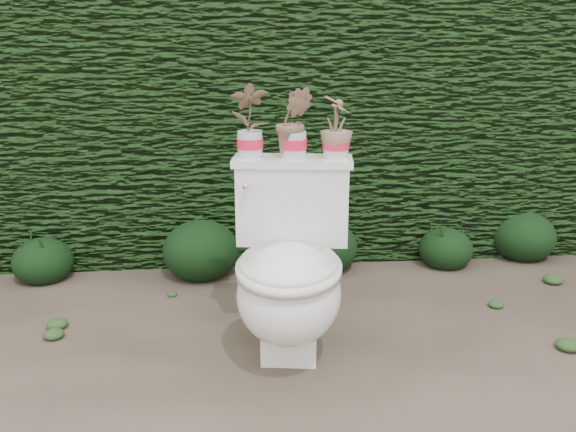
{
  "coord_description": "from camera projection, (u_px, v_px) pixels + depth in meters",
  "views": [
    {
      "loc": [
        -0.09,
        -2.17,
        1.26
      ],
      "look_at": [
        0.14,
        0.23,
        0.55
      ],
      "focal_mm": 38.0,
      "sensor_mm": 36.0,
      "label": 1
    }
  ],
  "objects": [
    {
      "name": "ground",
      "position": [
        259.0,
        365.0,
        2.43
      ],
      "size": [
        60.0,
        60.0,
        0.0
      ],
      "primitive_type": "plane",
      "color": "brown",
      "rests_on": "ground"
    },
    {
      "name": "hedge",
      "position": [
        245.0,
        115.0,
        3.74
      ],
      "size": [
        8.0,
        1.0,
        1.6
      ],
      "primitive_type": "cube",
      "color": "#1D3E14",
      "rests_on": "ground"
    },
    {
      "name": "toilet",
      "position": [
        290.0,
        272.0,
        2.44
      ],
      "size": [
        0.55,
        0.73,
        0.78
      ],
      "rotation": [
        0.0,
        0.0,
        -0.14
      ],
      "color": "white",
      "rests_on": "ground"
    },
    {
      "name": "potted_plant_left",
      "position": [
        250.0,
        122.0,
        2.51
      ],
      "size": [
        0.17,
        0.12,
        0.29
      ],
      "primitive_type": "imported",
      "rotation": [
        0.0,
        0.0,
        3.27
      ],
      "color": "#247632",
      "rests_on": "toilet"
    },
    {
      "name": "potted_plant_center",
      "position": [
        294.0,
        125.0,
        2.51
      ],
      "size": [
        0.16,
        0.14,
        0.28
      ],
      "primitive_type": "imported",
      "rotation": [
        0.0,
        0.0,
        -0.1
      ],
      "color": "#247632",
      "rests_on": "toilet"
    },
    {
      "name": "potted_plant_right",
      "position": [
        336.0,
        129.0,
        2.5
      ],
      "size": [
        0.16,
        0.16,
        0.24
      ],
      "primitive_type": "imported",
      "rotation": [
        0.0,
        0.0,
        1.41
      ],
      "color": "#247632",
      "rests_on": "toilet"
    },
    {
      "name": "liriope_clump_2",
      "position": [
        42.0,
        256.0,
        3.27
      ],
      "size": [
        0.32,
        0.32,
        0.26
      ],
      "primitive_type": "ellipsoid",
      "color": "black",
      "rests_on": "ground"
    },
    {
      "name": "liriope_clump_3",
      "position": [
        201.0,
        246.0,
        3.32
      ],
      "size": [
        0.42,
        0.42,
        0.33
      ],
      "primitive_type": "ellipsoid",
      "color": "black",
      "rests_on": "ground"
    },
    {
      "name": "liriope_clump_4",
      "position": [
        323.0,
        242.0,
        3.42
      ],
      "size": [
        0.39,
        0.39,
        0.31
      ],
      "primitive_type": "ellipsoid",
      "color": "black",
      "rests_on": "ground"
    },
    {
      "name": "liriope_clump_5",
      "position": [
        446.0,
        244.0,
        3.48
      ],
      "size": [
        0.31,
        0.31,
        0.25
      ],
      "primitive_type": "ellipsoid",
      "color": "black",
      "rests_on": "ground"
    },
    {
      "name": "liriope_clump_6",
      "position": [
        523.0,
        232.0,
        3.61
      ],
      "size": [
        0.38,
        0.38,
        0.3
      ],
      "primitive_type": "ellipsoid",
      "color": "black",
      "rests_on": "ground"
    }
  ]
}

